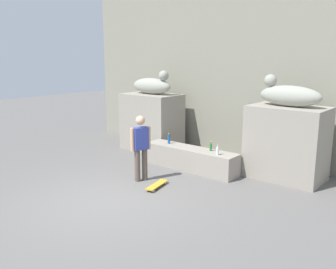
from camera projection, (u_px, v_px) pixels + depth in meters
The scene contains 12 objects.
ground_plane at pixel (108, 201), 7.98m from camera, with size 40.00×40.00×0.00m, color #605E5B.
facade_wall at pixel (233, 70), 11.34m from camera, with size 11.42×0.60×5.36m, color gray.
pedestal_left at pixel (152, 122), 12.24m from camera, with size 1.88×1.22×1.87m, color gray.
pedestal_right at pixel (287, 143), 9.34m from camera, with size 1.88×1.22×1.87m, color gray.
statue_reclining_left at pixel (152, 85), 11.96m from camera, with size 1.63×0.64×0.78m.
statue_reclining_right at pixel (289, 95), 9.10m from camera, with size 1.63×0.66×0.78m.
ledge_block at pixel (190, 159), 10.19m from camera, with size 2.82×0.63×0.61m, color gray.
skater at pixel (141, 145), 9.13m from camera, with size 0.32×0.51×1.67m.
skateboard at pixel (157, 185), 8.82m from camera, with size 0.37×0.82×0.08m.
bottle_green at pixel (211, 147), 9.81m from camera, with size 0.06×0.06×0.26m.
bottle_clear at pixel (217, 151), 9.41m from camera, with size 0.07×0.07×0.26m.
bottle_blue at pixel (169, 139), 10.61m from camera, with size 0.07×0.07×0.31m.
Camera 1 is at (5.80, -4.91, 3.13)m, focal length 39.14 mm.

